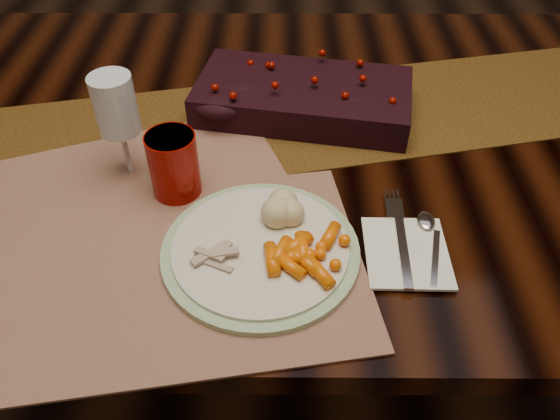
{
  "coord_description": "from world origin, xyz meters",
  "views": [
    {
      "loc": [
        -0.02,
        -0.83,
        1.33
      ],
      "look_at": [
        -0.03,
        -0.27,
        0.8
      ],
      "focal_mm": 35.0,
      "sensor_mm": 36.0,
      "label": 1
    }
  ],
  "objects_px": {
    "placemat_main": "(190,268)",
    "napkin": "(406,252)",
    "wine_glass": "(121,129)",
    "centerpiece": "(303,93)",
    "baby_carrots": "(301,253)",
    "mashed_potatoes": "(276,208)",
    "dining_table": "(292,264)",
    "red_cup": "(174,165)",
    "dinner_plate": "(260,250)",
    "turkey_shreds": "(217,255)"
  },
  "relations": [
    {
      "from": "red_cup",
      "to": "wine_glass",
      "type": "relative_size",
      "value": 0.58
    },
    {
      "from": "baby_carrots",
      "to": "wine_glass",
      "type": "xyz_separation_m",
      "value": [
        -0.28,
        0.2,
        0.06
      ]
    },
    {
      "from": "dining_table",
      "to": "placemat_main",
      "type": "height_order",
      "value": "placemat_main"
    },
    {
      "from": "dining_table",
      "to": "placemat_main",
      "type": "xyz_separation_m",
      "value": [
        -0.15,
        -0.33,
        0.38
      ]
    },
    {
      "from": "dining_table",
      "to": "turkey_shreds",
      "type": "distance_m",
      "value": 0.53
    },
    {
      "from": "centerpiece",
      "to": "mashed_potatoes",
      "type": "distance_m",
      "value": 0.32
    },
    {
      "from": "napkin",
      "to": "dinner_plate",
      "type": "bearing_deg",
      "value": -178.84
    },
    {
      "from": "centerpiece",
      "to": "turkey_shreds",
      "type": "xyz_separation_m",
      "value": [
        -0.13,
        -0.39,
        -0.02
      ]
    },
    {
      "from": "dining_table",
      "to": "mashed_potatoes",
      "type": "relative_size",
      "value": 21.05
    },
    {
      "from": "red_cup",
      "to": "placemat_main",
      "type": "bearing_deg",
      "value": -76.49
    },
    {
      "from": "centerpiece",
      "to": "dinner_plate",
      "type": "distance_m",
      "value": 0.37
    },
    {
      "from": "placemat_main",
      "to": "baby_carrots",
      "type": "distance_m",
      "value": 0.16
    },
    {
      "from": "red_cup",
      "to": "wine_glass",
      "type": "bearing_deg",
      "value": 151.27
    },
    {
      "from": "napkin",
      "to": "red_cup",
      "type": "height_order",
      "value": "red_cup"
    },
    {
      "from": "centerpiece",
      "to": "red_cup",
      "type": "height_order",
      "value": "red_cup"
    },
    {
      "from": "placemat_main",
      "to": "napkin",
      "type": "height_order",
      "value": "napkin"
    },
    {
      "from": "napkin",
      "to": "wine_glass",
      "type": "xyz_separation_m",
      "value": [
        -0.43,
        0.18,
        0.08
      ]
    },
    {
      "from": "placemat_main",
      "to": "baby_carrots",
      "type": "height_order",
      "value": "baby_carrots"
    },
    {
      "from": "baby_carrots",
      "to": "dining_table",
      "type": "bearing_deg",
      "value": 90.3
    },
    {
      "from": "placemat_main",
      "to": "napkin",
      "type": "xyz_separation_m",
      "value": [
        0.3,
        0.03,
        0.0
      ]
    },
    {
      "from": "mashed_potatoes",
      "to": "red_cup",
      "type": "bearing_deg",
      "value": 152.83
    },
    {
      "from": "baby_carrots",
      "to": "centerpiece",
      "type": "bearing_deg",
      "value": 88.08
    },
    {
      "from": "placemat_main",
      "to": "napkin",
      "type": "distance_m",
      "value": 0.3
    },
    {
      "from": "centerpiece",
      "to": "napkin",
      "type": "height_order",
      "value": "centerpiece"
    },
    {
      "from": "dining_table",
      "to": "mashed_potatoes",
      "type": "bearing_deg",
      "value": -97.15
    },
    {
      "from": "placemat_main",
      "to": "turkey_shreds",
      "type": "distance_m",
      "value": 0.05
    },
    {
      "from": "turkey_shreds",
      "to": "napkin",
      "type": "relative_size",
      "value": 0.47
    },
    {
      "from": "dining_table",
      "to": "centerpiece",
      "type": "bearing_deg",
      "value": 75.59
    },
    {
      "from": "centerpiece",
      "to": "wine_glass",
      "type": "distance_m",
      "value": 0.35
    },
    {
      "from": "dining_table",
      "to": "red_cup",
      "type": "bearing_deg",
      "value": -137.24
    },
    {
      "from": "centerpiece",
      "to": "red_cup",
      "type": "xyz_separation_m",
      "value": [
        -0.2,
        -0.23,
        0.01
      ]
    },
    {
      "from": "red_cup",
      "to": "dinner_plate",
      "type": "bearing_deg",
      "value": -44.67
    },
    {
      "from": "dinner_plate",
      "to": "red_cup",
      "type": "height_order",
      "value": "red_cup"
    },
    {
      "from": "placemat_main",
      "to": "dinner_plate",
      "type": "bearing_deg",
      "value": 5.5
    },
    {
      "from": "mashed_potatoes",
      "to": "napkin",
      "type": "distance_m",
      "value": 0.19
    },
    {
      "from": "mashed_potatoes",
      "to": "turkey_shreds",
      "type": "height_order",
      "value": "mashed_potatoes"
    },
    {
      "from": "centerpiece",
      "to": "baby_carrots",
      "type": "bearing_deg",
      "value": -91.92
    },
    {
      "from": "baby_carrots",
      "to": "mashed_potatoes",
      "type": "xyz_separation_m",
      "value": [
        -0.03,
        0.07,
        0.01
      ]
    },
    {
      "from": "dining_table",
      "to": "centerpiece",
      "type": "xyz_separation_m",
      "value": [
        0.01,
        0.06,
        0.42
      ]
    },
    {
      "from": "dining_table",
      "to": "baby_carrots",
      "type": "relative_size",
      "value": 17.73
    },
    {
      "from": "napkin",
      "to": "wine_glass",
      "type": "distance_m",
      "value": 0.47
    },
    {
      "from": "placemat_main",
      "to": "mashed_potatoes",
      "type": "distance_m",
      "value": 0.15
    },
    {
      "from": "baby_carrots",
      "to": "wine_glass",
      "type": "relative_size",
      "value": 0.57
    },
    {
      "from": "dining_table",
      "to": "napkin",
      "type": "bearing_deg",
      "value": -63.8
    },
    {
      "from": "dining_table",
      "to": "baby_carrots",
      "type": "distance_m",
      "value": 0.52
    },
    {
      "from": "dinner_plate",
      "to": "turkey_shreds",
      "type": "bearing_deg",
      "value": -157.4
    },
    {
      "from": "napkin",
      "to": "turkey_shreds",
      "type": "bearing_deg",
      "value": -173.68
    },
    {
      "from": "placemat_main",
      "to": "dinner_plate",
      "type": "height_order",
      "value": "dinner_plate"
    },
    {
      "from": "dinner_plate",
      "to": "turkey_shreds",
      "type": "xyz_separation_m",
      "value": [
        -0.06,
        -0.02,
        0.01
      ]
    },
    {
      "from": "mashed_potatoes",
      "to": "red_cup",
      "type": "relative_size",
      "value": 0.82
    }
  ]
}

